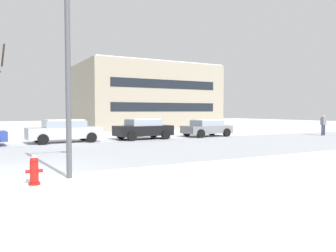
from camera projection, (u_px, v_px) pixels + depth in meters
ground_plane at (25, 172)px, 11.03m from camera, size 120.00×120.00×0.00m
road_surface at (15, 157)px, 14.45m from camera, size 80.00×9.80×0.00m
fire_hydrant at (34, 170)px, 9.05m from camera, size 0.44×0.30×0.80m
street_lamp at (79, 52)px, 9.98m from camera, size 1.89×0.36×6.18m
parked_car_silver at (65, 131)px, 21.17m from camera, size 4.57×2.11×1.45m
parked_car_black at (143, 129)px, 23.66m from camera, size 4.08×2.17×1.45m
parked_car_gray at (207, 128)px, 26.19m from camera, size 3.91×2.17×1.32m
pedestrian_crossing at (323, 123)px, 27.33m from camera, size 0.51×0.46×1.68m
building_far_right at (142, 97)px, 40.22m from camera, size 15.15×11.95×7.30m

